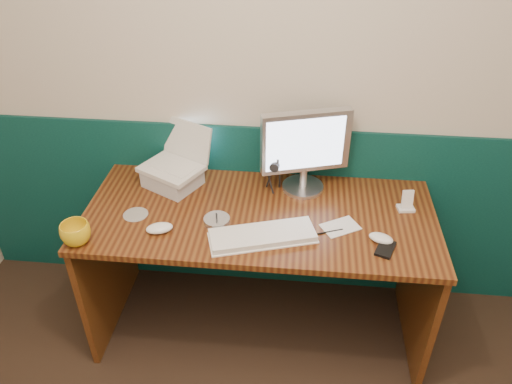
# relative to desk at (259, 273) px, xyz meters

# --- Properties ---
(back_wall) EXTENTS (3.50, 0.04, 2.50)m
(back_wall) POSITION_rel_desk_xyz_m (0.11, 0.37, 0.88)
(back_wall) COLOR beige
(back_wall) RESTS_ON ground
(wainscot) EXTENTS (3.48, 0.02, 1.00)m
(wainscot) POSITION_rel_desk_xyz_m (0.11, 0.36, 0.12)
(wainscot) COLOR #072C2F
(wainscot) RESTS_ON ground
(desk) EXTENTS (1.60, 0.70, 0.75)m
(desk) POSITION_rel_desk_xyz_m (0.00, 0.00, 0.00)
(desk) COLOR #3A180A
(desk) RESTS_ON ground
(laptop_riser) EXTENTS (0.31, 0.29, 0.08)m
(laptop_riser) POSITION_rel_desk_xyz_m (-0.45, 0.19, 0.42)
(laptop_riser) COLOR silver
(laptop_riser) RESTS_ON desk
(laptop) EXTENTS (0.34, 0.32, 0.23)m
(laptop) POSITION_rel_desk_xyz_m (-0.45, 0.19, 0.57)
(laptop) COLOR silver
(laptop) RESTS_ON laptop_riser
(monitor) EXTENTS (0.43, 0.24, 0.41)m
(monitor) POSITION_rel_desk_xyz_m (0.19, 0.22, 0.58)
(monitor) COLOR silver
(monitor) RESTS_ON desk
(keyboard) EXTENTS (0.47, 0.27, 0.03)m
(keyboard) POSITION_rel_desk_xyz_m (0.03, -0.18, 0.39)
(keyboard) COLOR white
(keyboard) RESTS_ON desk
(mouse_right) EXTENTS (0.12, 0.10, 0.03)m
(mouse_right) POSITION_rel_desk_xyz_m (0.53, -0.14, 0.39)
(mouse_right) COLOR silver
(mouse_right) RESTS_ON desk
(mouse_left) EXTENTS (0.13, 0.10, 0.04)m
(mouse_left) POSITION_rel_desk_xyz_m (-0.42, -0.18, 0.39)
(mouse_left) COLOR white
(mouse_left) RESTS_ON desk
(mug) EXTENTS (0.14, 0.14, 0.10)m
(mug) POSITION_rel_desk_xyz_m (-0.74, -0.28, 0.42)
(mug) COLOR gold
(mug) RESTS_ON desk
(camcorder) EXTENTS (0.12, 0.15, 0.22)m
(camcorder) POSITION_rel_desk_xyz_m (0.05, 0.20, 0.48)
(camcorder) COLOR #B2B3B7
(camcorder) RESTS_ON desk
(cd_spindle) EXTENTS (0.12, 0.12, 0.02)m
(cd_spindle) POSITION_rel_desk_xyz_m (-0.18, -0.09, 0.39)
(cd_spindle) COLOR silver
(cd_spindle) RESTS_ON desk
(cd_loose_a) EXTENTS (0.11, 0.11, 0.00)m
(cd_loose_a) POSITION_rel_desk_xyz_m (-0.56, -0.07, 0.38)
(cd_loose_a) COLOR silver
(cd_loose_a) RESTS_ON desk
(pen) EXTENTS (0.12, 0.05, 0.01)m
(pen) POSITION_rel_desk_xyz_m (0.32, -0.11, 0.38)
(pen) COLOR black
(pen) RESTS_ON desk
(papers) EXTENTS (0.19, 0.17, 0.00)m
(papers) POSITION_rel_desk_xyz_m (0.36, -0.07, 0.38)
(papers) COLOR silver
(papers) RESTS_ON desk
(dock) EXTENTS (0.08, 0.07, 0.01)m
(dock) POSITION_rel_desk_xyz_m (0.67, 0.10, 0.38)
(dock) COLOR white
(dock) RESTS_ON desk
(music_player) EXTENTS (0.05, 0.03, 0.09)m
(music_player) POSITION_rel_desk_xyz_m (0.67, 0.10, 0.43)
(music_player) COLOR white
(music_player) RESTS_ON dock
(pda) EXTENTS (0.10, 0.13, 0.01)m
(pda) POSITION_rel_desk_xyz_m (0.54, -0.20, 0.38)
(pda) COLOR black
(pda) RESTS_ON desk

